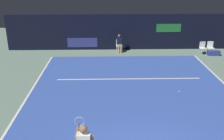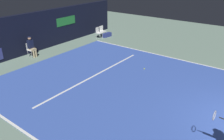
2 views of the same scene
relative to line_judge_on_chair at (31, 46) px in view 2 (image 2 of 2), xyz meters
name	(u,v)px [view 2 (image 2 of 2)]	position (x,y,z in m)	size (l,w,h in m)	color
ground_plane	(129,87)	(0.25, -7.22, -0.69)	(32.07, 32.07, 0.00)	slate
court_surface	(129,87)	(0.25, -7.22, -0.68)	(9.90, 12.28, 0.01)	#3856B2
line_sideline_left	(171,58)	(5.15, -7.22, -0.67)	(0.10, 12.28, 0.01)	white
line_service	(95,75)	(0.25, -5.07, -0.67)	(7.73, 0.10, 0.01)	white
back_wall	(26,34)	(0.25, 0.78, 0.61)	(16.82, 0.33, 2.60)	black
line_judge_on_chair	(31,46)	(0.00, 0.00, 0.00)	(0.48, 0.56, 1.32)	white
courtside_chair_near	(102,31)	(6.37, -0.62, -0.18)	(0.45, 0.43, 0.88)	white
courtside_chair_far	(99,32)	(5.81, -0.68, -0.18)	(0.49, 0.47, 0.88)	white
tennis_ball	(144,69)	(2.53, -6.77, -0.64)	(0.07, 0.07, 0.07)	#CCE033
equipment_bag	(107,35)	(6.49, -0.99, -0.53)	(0.84, 0.32, 0.32)	navy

